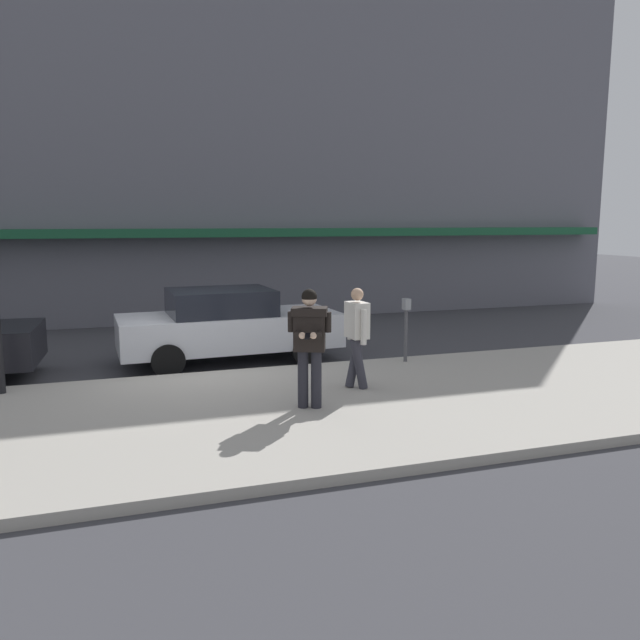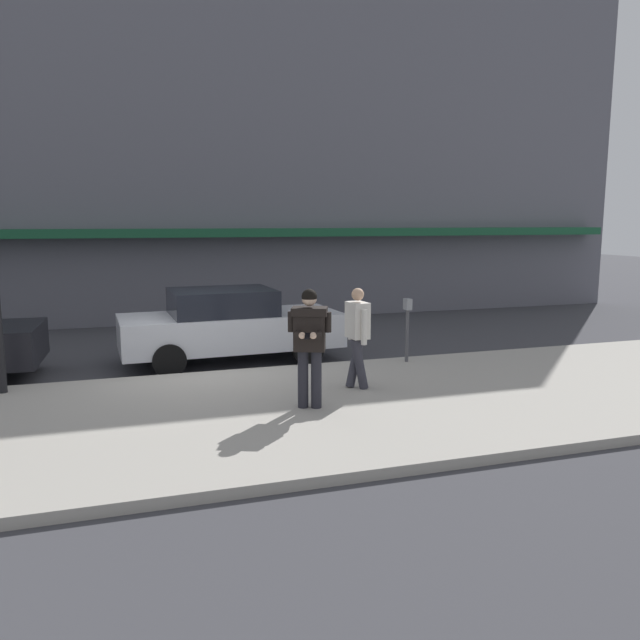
{
  "view_description": "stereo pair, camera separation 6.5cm",
  "coord_description": "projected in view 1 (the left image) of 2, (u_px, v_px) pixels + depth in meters",
  "views": [
    {
      "loc": [
        -1.48,
        -11.68,
        2.92
      ],
      "look_at": [
        1.35,
        -3.11,
        1.49
      ],
      "focal_mm": 35.0,
      "sensor_mm": 36.0,
      "label": 1
    },
    {
      "loc": [
        -1.42,
        -11.7,
        2.92
      ],
      "look_at": [
        1.35,
        -3.11,
        1.49
      ],
      "focal_mm": 35.0,
      "sensor_mm": 36.0,
      "label": 2
    }
  ],
  "objects": [
    {
      "name": "curb_paint_line",
      "position": [
        253.0,
        372.0,
        12.22
      ],
      "size": [
        28.0,
        0.12,
        0.01
      ],
      "primitive_type": "cube",
      "color": "silver",
      "rests_on": "ground"
    },
    {
      "name": "parked_sedan_mid",
      "position": [
        228.0,
        325.0,
        12.97
      ],
      "size": [
        4.58,
        2.09,
        1.54
      ],
      "color": "silver",
      "rests_on": "ground"
    },
    {
      "name": "pedestrian_in_light_coat",
      "position": [
        357.0,
        332.0,
        10.38
      ],
      "size": [
        0.35,
        0.6,
        1.7
      ],
      "color": "#33333D",
      "rests_on": "sidewalk"
    },
    {
      "name": "storefront_facade",
      "position": [
        192.0,
        131.0,
        19.25
      ],
      "size": [
        28.0,
        4.7,
        11.39
      ],
      "color": "slate",
      "rests_on": "ground"
    },
    {
      "name": "ground_plane",
      "position": [
        202.0,
        376.0,
        11.87
      ],
      "size": [
        80.0,
        80.0,
        0.0
      ],
      "primitive_type": "plane",
      "color": "#3D3D42"
    },
    {
      "name": "man_texting_on_phone",
      "position": [
        309.0,
        335.0,
        9.23
      ],
      "size": [
        0.61,
        0.65,
        1.81
      ],
      "color": "#23232B",
      "rests_on": "sidewalk"
    },
    {
      "name": "sidewalk",
      "position": [
        293.0,
        411.0,
        9.49
      ],
      "size": [
        32.0,
        5.3,
        0.14
      ],
      "primitive_type": "cube",
      "color": "#A8A399",
      "rests_on": "ground"
    },
    {
      "name": "parking_meter",
      "position": [
        406.0,
        321.0,
        12.39
      ],
      "size": [
        0.12,
        0.18,
        1.27
      ],
      "color": "#4C4C51",
      "rests_on": "sidewalk"
    }
  ]
}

